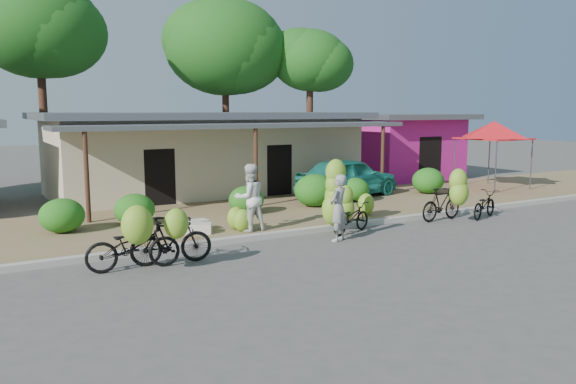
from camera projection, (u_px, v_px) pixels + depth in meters
The scene contains 28 objects.
ground at pixel (364, 246), 14.35m from camera, with size 100.00×100.00×0.00m, color #4D4B48.
sidewalk at pixel (271, 213), 18.62m from camera, with size 60.00×6.00×0.12m, color olive.
curb at pixel (321, 229), 16.05m from camera, with size 60.00×0.25×0.15m, color #A8A399.
shop_main at pixel (204, 152), 23.45m from camera, with size 13.00×8.50×3.35m.
shop_pink at pixel (396, 145), 28.73m from camera, with size 6.00×6.00×3.25m.
tree_far_center at pixel (33, 26), 24.29m from camera, with size 5.51×5.41×9.14m.
tree_center_right at pixel (220, 45), 29.23m from camera, with size 6.28×6.25×9.20m.
tree_near_right at pixel (306, 59), 29.60m from camera, with size 4.24×4.04×7.73m.
hedge_0 at pixel (62, 216), 15.29m from camera, with size 1.21×1.09×0.95m, color #286116.
hedge_1 at pixel (135, 209), 16.32m from camera, with size 1.18×1.06×0.92m, color #286116.
hedge_2 at pixel (246, 200), 18.09m from camera, with size 1.16×1.05×0.91m, color #286116.
hedge_3 at pixel (315, 190), 19.47m from camera, with size 1.45×1.31×1.13m, color #286116.
hedge_4 at pixel (354, 190), 20.52m from camera, with size 1.13×1.02×0.88m, color #286116.
hedge_5 at pixel (428, 181), 22.53m from camera, with size 1.33×1.20×1.04m, color #286116.
red_canopy at pixel (494, 130), 23.80m from camera, with size 3.50×3.50×2.86m.
bike_far_left at pixel (134, 243), 12.01m from camera, with size 2.08×1.37×1.53m.
bike_left at pixel (172, 238), 12.50m from camera, with size 1.89×1.25×1.38m.
bike_center at pixel (342, 203), 15.94m from camera, with size 1.75×1.38×2.07m.
bike_right at pixel (447, 199), 17.37m from camera, with size 1.77×1.23×1.69m.
bike_far_right at pixel (484, 205), 18.00m from camera, with size 1.77×1.13×0.88m.
loose_banana_a at pixel (242, 220), 15.45m from camera, with size 0.50×0.42×0.62m, color #8DB12C.
loose_banana_b at pixel (236, 218), 15.71m from camera, with size 0.52×0.44×0.65m, color #8DB12C.
loose_banana_c at pixel (366, 204), 17.85m from camera, with size 0.56×0.48×0.70m, color #8DB12C.
sack_near at pixel (193, 226), 15.51m from camera, with size 0.85×0.40×0.30m, color beige.
sack_far at pixel (197, 228), 15.23m from camera, with size 0.75×0.38×0.28m, color beige.
vendor at pixel (338, 208), 14.79m from camera, with size 0.65×0.43×1.78m, color gray.
bystander at pixel (249, 198), 15.44m from camera, with size 0.91×0.71×1.87m, color silver.
teal_van at pixel (348, 177), 21.51m from camera, with size 1.82×4.53×1.54m, color #197366.
Camera 1 is at (-8.71, -11.13, 3.43)m, focal length 35.00 mm.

